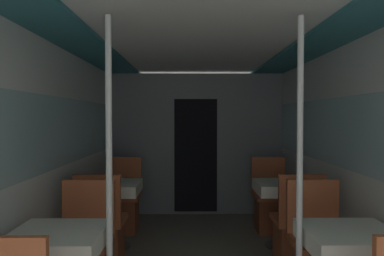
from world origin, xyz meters
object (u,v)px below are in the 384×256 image
object	(u,v)px
chair_right_near_1	(296,237)
chair_left_near_1	(102,237)
dining_table_right_0	(350,247)
support_pole_right_0	(300,180)
dining_table_left_1	(113,192)
dining_table_left_0	(58,248)
support_pole_left_0	(109,180)
dining_table_right_1	(282,192)
chair_right_far_1	(271,208)
chair_left_far_1	(123,208)

from	to	relation	value
chair_right_near_1	chair_left_near_1	bearing A→B (deg)	180.00
dining_table_right_0	support_pole_right_0	bearing A→B (deg)	180.00
dining_table_left_1	dining_table_left_0	bearing A→B (deg)	-90.00
chair_right_near_1	dining_table_left_0	bearing A→B (deg)	-147.52
chair_left_near_1	dining_table_left_1	bearing A→B (deg)	90.00
support_pole_left_0	chair_right_near_1	distance (m)	2.12
support_pole_left_0	support_pole_right_0	world-z (taller)	same
dining_table_left_1	dining_table_right_1	world-z (taller)	same
dining_table_left_0	support_pole_left_0	distance (m)	0.55
chair_left_near_1	dining_table_right_0	bearing A→B (deg)	-32.48
dining_table_left_0	chair_left_near_1	world-z (taller)	chair_left_near_1
chair_right_near_1	chair_right_far_1	distance (m)	1.14
dining_table_right_0	chair_left_far_1	bearing A→B (deg)	129.00
support_pole_right_0	dining_table_right_1	bearing A→B (deg)	79.32
support_pole_left_0	support_pole_right_0	size ratio (longest dim) A/B	1.00
dining_table_left_1	chair_left_far_1	xyz separation A→B (m)	(0.00, 0.57, -0.32)
dining_table_right_0	chair_right_near_1	bearing A→B (deg)	90.00
chair_left_far_1	chair_right_near_1	bearing A→B (deg)	149.10
chair_left_far_1	support_pole_right_0	bearing A→B (deg)	123.69
chair_right_far_1	chair_left_near_1	bearing A→B (deg)	30.90
chair_left_near_1	chair_left_far_1	world-z (taller)	same
dining_table_right_0	chair_right_near_1	distance (m)	1.25
dining_table_right_0	chair_right_near_1	xyz separation A→B (m)	(0.00, 1.21, -0.32)
dining_table_right_0	dining_table_left_0	bearing A→B (deg)	180.00
support_pole_left_0	support_pole_right_0	bearing A→B (deg)	0.00
dining_table_left_0	chair_left_near_1	bearing A→B (deg)	90.00
dining_table_left_1	dining_table_right_1	size ratio (longest dim) A/B	1.00
dining_table_left_1	chair_left_far_1	world-z (taller)	chair_left_far_1
dining_table_left_0	chair_left_far_1	world-z (taller)	chair_left_far_1
support_pole_right_0	chair_right_far_1	bearing A→B (deg)	81.87
support_pole_left_0	chair_right_far_1	bearing A→B (deg)	56.31
dining_table_right_1	dining_table_left_1	bearing A→B (deg)	180.00
dining_table_right_0	chair_right_far_1	size ratio (longest dim) A/B	0.78
chair_left_near_1	dining_table_right_1	distance (m)	2.01
chair_left_near_1	dining_table_left_0	bearing A→B (deg)	-90.00
dining_table_right_1	chair_right_far_1	world-z (taller)	chair_right_far_1
dining_table_right_0	dining_table_right_1	xyz separation A→B (m)	(0.00, 1.78, 0.00)
support_pole_right_0	chair_left_near_1	bearing A→B (deg)	142.29
chair_left_near_1	chair_right_near_1	world-z (taller)	same
dining_table_right_1	dining_table_right_0	bearing A→B (deg)	-90.00
dining_table_left_0	chair_right_near_1	bearing A→B (deg)	32.48
support_pole_right_0	chair_right_near_1	size ratio (longest dim) A/B	2.26
chair_left_near_1	chair_right_far_1	size ratio (longest dim) A/B	1.00
dining_table_left_1	dining_table_right_0	xyz separation A→B (m)	(1.90, -1.78, 0.00)
chair_left_far_1	dining_table_right_0	bearing A→B (deg)	129.00
dining_table_left_0	support_pole_right_0	size ratio (longest dim) A/B	0.35
chair_left_near_1	chair_right_near_1	bearing A→B (deg)	0.00
dining_table_left_1	chair_left_near_1	world-z (taller)	chair_left_near_1
chair_left_far_1	chair_right_far_1	size ratio (longest dim) A/B	1.00
dining_table_left_0	chair_right_near_1	xyz separation A→B (m)	(1.90, 1.21, -0.32)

